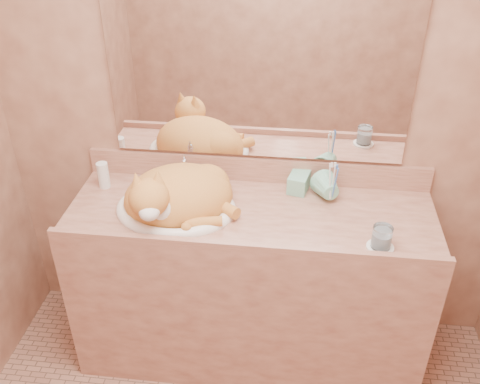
# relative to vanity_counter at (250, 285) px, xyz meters

# --- Properties ---
(wall_back) EXTENTS (2.40, 0.02, 2.50)m
(wall_back) POSITION_rel_vanity_counter_xyz_m (0.00, 0.28, 0.82)
(wall_back) COLOR brown
(wall_back) RESTS_ON ground
(vanity_counter) EXTENTS (1.60, 0.55, 0.85)m
(vanity_counter) POSITION_rel_vanity_counter_xyz_m (0.00, 0.00, 0.00)
(vanity_counter) COLOR brown
(vanity_counter) RESTS_ON floor
(mirror) EXTENTS (1.30, 0.02, 0.80)m
(mirror) POSITION_rel_vanity_counter_xyz_m (0.00, 0.26, 0.97)
(mirror) COLOR white
(mirror) RESTS_ON wall_back
(sink_basin) EXTENTS (0.60, 0.54, 0.16)m
(sink_basin) POSITION_rel_vanity_counter_xyz_m (-0.32, -0.02, 0.51)
(sink_basin) COLOR white
(sink_basin) RESTS_ON vanity_counter
(faucet) EXTENTS (0.07, 0.11, 0.15)m
(faucet) POSITION_rel_vanity_counter_xyz_m (-0.32, 0.18, 0.50)
(faucet) COLOR white
(faucet) RESTS_ON vanity_counter
(cat) EXTENTS (0.59, 0.54, 0.26)m
(cat) POSITION_rel_vanity_counter_xyz_m (-0.32, -0.03, 0.51)
(cat) COLOR #B86D2A
(cat) RESTS_ON sink_basin
(soap_dispenser) EXTENTS (0.10, 0.10, 0.19)m
(soap_dispenser) POSITION_rel_vanity_counter_xyz_m (0.19, 0.14, 0.52)
(soap_dispenser) COLOR #76BD9F
(soap_dispenser) RESTS_ON vanity_counter
(toothbrush_cup) EXTENTS (0.16, 0.16, 0.11)m
(toothbrush_cup) POSITION_rel_vanity_counter_xyz_m (0.34, 0.09, 0.48)
(toothbrush_cup) COLOR #76BD9F
(toothbrush_cup) RESTS_ON vanity_counter
(toothbrushes) EXTENTS (0.03, 0.03, 0.21)m
(toothbrushes) POSITION_rel_vanity_counter_xyz_m (0.34, 0.09, 0.55)
(toothbrushes) COLOR silver
(toothbrushes) RESTS_ON toothbrush_cup
(saucer) EXTENTS (0.11, 0.11, 0.01)m
(saucer) POSITION_rel_vanity_counter_xyz_m (0.53, -0.19, 0.43)
(saucer) COLOR white
(saucer) RESTS_ON vanity_counter
(water_glass) EXTENTS (0.08, 0.08, 0.09)m
(water_glass) POSITION_rel_vanity_counter_xyz_m (0.53, -0.19, 0.48)
(water_glass) COLOR silver
(water_glass) RESTS_ON saucer
(lotion_bottle) EXTENTS (0.05, 0.05, 0.12)m
(lotion_bottle) POSITION_rel_vanity_counter_xyz_m (-0.70, 0.13, 0.49)
(lotion_bottle) COLOR silver
(lotion_bottle) RESTS_ON vanity_counter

